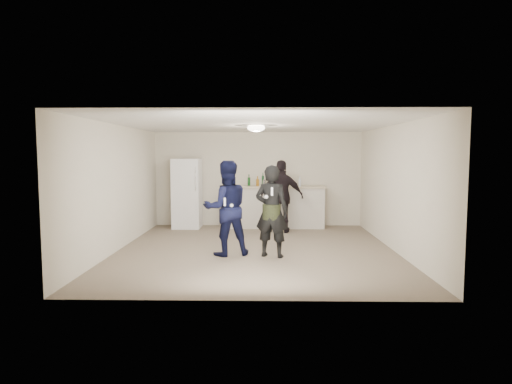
{
  "coord_description": "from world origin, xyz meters",
  "views": [
    {
      "loc": [
        0.16,
        -8.45,
        1.91
      ],
      "look_at": [
        0.0,
        0.2,
        1.15
      ],
      "focal_mm": 30.0,
      "sensor_mm": 36.0,
      "label": 1
    }
  ],
  "objects_px": {
    "spectator": "(282,197)",
    "fridge": "(187,193)",
    "woman": "(272,211)",
    "shaker": "(264,183)",
    "man": "(226,208)",
    "counter": "(274,208)"
  },
  "relations": [
    {
      "from": "man",
      "to": "spectator",
      "type": "height_order",
      "value": "man"
    },
    {
      "from": "counter",
      "to": "man",
      "type": "distance_m",
      "value": 3.28
    },
    {
      "from": "shaker",
      "to": "spectator",
      "type": "relative_size",
      "value": 0.1
    },
    {
      "from": "counter",
      "to": "woman",
      "type": "bearing_deg",
      "value": -91.96
    },
    {
      "from": "counter",
      "to": "man",
      "type": "height_order",
      "value": "man"
    },
    {
      "from": "shaker",
      "to": "woman",
      "type": "relative_size",
      "value": 0.1
    },
    {
      "from": "shaker",
      "to": "spectator",
      "type": "distance_m",
      "value": 0.95
    },
    {
      "from": "woman",
      "to": "spectator",
      "type": "bearing_deg",
      "value": -79.37
    },
    {
      "from": "fridge",
      "to": "spectator",
      "type": "relative_size",
      "value": 1.01
    },
    {
      "from": "spectator",
      "to": "man",
      "type": "bearing_deg",
      "value": 72.66
    },
    {
      "from": "counter",
      "to": "woman",
      "type": "distance_m",
      "value": 3.26
    },
    {
      "from": "shaker",
      "to": "woman",
      "type": "distance_m",
      "value": 3.31
    },
    {
      "from": "man",
      "to": "shaker",
      "type": "bearing_deg",
      "value": -119.93
    },
    {
      "from": "fridge",
      "to": "woman",
      "type": "xyz_separation_m",
      "value": [
        2.15,
        -3.17,
        -0.04
      ]
    },
    {
      "from": "man",
      "to": "spectator",
      "type": "relative_size",
      "value": 1.01
    },
    {
      "from": "fridge",
      "to": "woman",
      "type": "relative_size",
      "value": 1.05
    },
    {
      "from": "fridge",
      "to": "shaker",
      "type": "distance_m",
      "value": 2.03
    },
    {
      "from": "shaker",
      "to": "woman",
      "type": "height_order",
      "value": "woman"
    },
    {
      "from": "spectator",
      "to": "fridge",
      "type": "bearing_deg",
      "value": -6.85
    },
    {
      "from": "woman",
      "to": "fridge",
      "type": "bearing_deg",
      "value": -38.53
    },
    {
      "from": "shaker",
      "to": "man",
      "type": "bearing_deg",
      "value": -102.84
    },
    {
      "from": "woman",
      "to": "spectator",
      "type": "relative_size",
      "value": 0.97
    }
  ]
}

